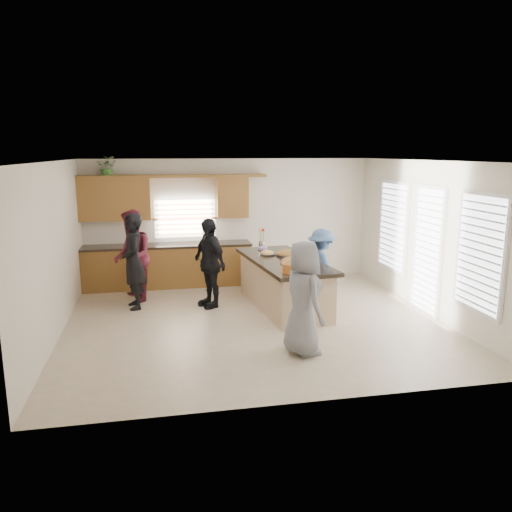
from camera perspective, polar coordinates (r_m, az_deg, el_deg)
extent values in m
plane|color=beige|center=(8.93, -0.23, -7.45)|extent=(6.50, 6.50, 0.00)
cube|color=silver|center=(11.50, -3.10, 4.07)|extent=(6.50, 0.02, 2.80)
cube|color=silver|center=(5.73, 5.51, -3.91)|extent=(6.50, 0.02, 2.80)
cube|color=silver|center=(8.58, -22.07, 0.55)|extent=(0.02, 6.00, 2.80)
cube|color=silver|center=(9.72, 18.94, 2.02)|extent=(0.02, 6.00, 2.80)
cube|color=white|center=(8.43, -0.25, 10.82)|extent=(6.50, 6.00, 0.02)
cube|color=olive|center=(11.25, -10.02, -1.19)|extent=(3.65, 0.62, 0.90)
cube|color=black|center=(11.15, -10.11, 1.19)|extent=(3.70, 0.65, 0.05)
cube|color=olive|center=(11.18, -15.86, 6.26)|extent=(1.50, 0.36, 0.90)
cube|color=olive|center=(11.26, -2.74, 6.73)|extent=(0.70, 0.36, 0.90)
cube|color=olive|center=(11.12, -9.36, 9.00)|extent=(4.05, 0.40, 0.06)
cube|color=brown|center=(11.35, -8.09, 4.25)|extent=(1.35, 0.08, 0.85)
cube|color=white|center=(10.83, 15.39, 3.32)|extent=(0.06, 1.10, 1.75)
cube|color=white|center=(9.66, 18.99, 0.60)|extent=(0.06, 0.85, 2.25)
cube|color=white|center=(8.38, 24.20, 0.30)|extent=(0.06, 1.10, 1.75)
cube|color=tan|center=(9.59, 3.19, -3.35)|extent=(1.27, 2.60, 0.88)
cube|color=black|center=(9.48, 3.22, -0.58)|extent=(1.45, 2.81, 0.07)
cube|color=black|center=(9.70, 3.16, -5.63)|extent=(1.19, 2.51, 0.08)
cylinder|color=black|center=(9.15, 4.05, -0.74)|extent=(0.41, 0.41, 0.02)
ellipsoid|color=#B47438|center=(9.14, 4.05, -0.64)|extent=(0.37, 0.37, 0.17)
cylinder|color=black|center=(9.81, 3.55, 0.12)|extent=(0.44, 0.44, 0.02)
ellipsoid|color=#B47438|center=(9.80, 3.55, 0.22)|extent=(0.40, 0.40, 0.18)
cylinder|color=black|center=(9.85, 1.30, 0.20)|extent=(0.32, 0.32, 0.02)
ellipsoid|color=#E4A761|center=(9.85, 1.30, 0.30)|extent=(0.28, 0.28, 0.13)
cylinder|color=#C96724|center=(8.45, 4.30, -1.32)|extent=(0.39, 0.39, 0.16)
cylinder|color=#EFEDBE|center=(8.44, 4.30, -0.92)|extent=(0.32, 0.32, 0.04)
cylinder|color=white|center=(8.76, 6.41, -1.07)|extent=(0.09, 0.09, 0.11)
cylinder|color=#A581BB|center=(10.43, 0.74, 0.92)|extent=(0.21, 0.21, 0.05)
cylinder|color=silver|center=(10.49, 0.67, 1.29)|extent=(0.13, 0.13, 0.16)
imported|color=#437930|center=(11.15, -16.62, 9.71)|extent=(0.45, 0.40, 0.46)
imported|color=black|center=(9.71, -13.85, -0.61)|extent=(0.56, 0.74, 1.83)
imported|color=maroon|center=(10.15, -13.91, -0.03)|extent=(0.84, 1.01, 1.84)
imported|color=black|center=(9.59, -5.37, -0.78)|extent=(0.80, 1.09, 1.73)
imported|color=#39547D|center=(9.87, 7.48, -1.18)|extent=(0.82, 1.08, 1.48)
imported|color=slate|center=(7.35, 5.42, -4.81)|extent=(0.71, 0.93, 1.70)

